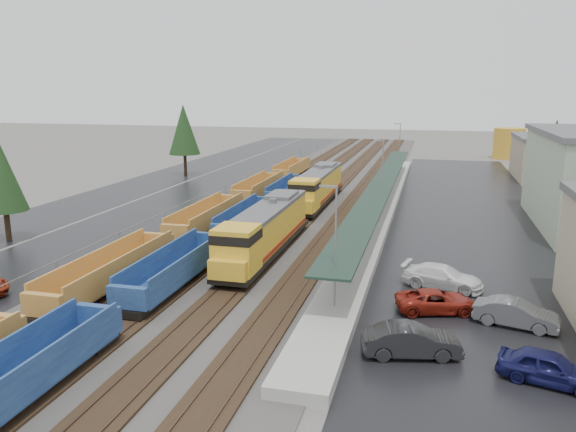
# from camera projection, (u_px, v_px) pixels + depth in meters

# --- Properties ---
(ballast_strip) EXTENTS (20.00, 160.00, 0.08)m
(ballast_strip) POSITION_uv_depth(u_px,v_px,m) (315.00, 192.00, 73.65)
(ballast_strip) COLOR #302D2B
(ballast_strip) RESTS_ON ground
(trackbed) EXTENTS (14.60, 160.00, 0.22)m
(trackbed) POSITION_uv_depth(u_px,v_px,m) (315.00, 191.00, 73.63)
(trackbed) COLOR black
(trackbed) RESTS_ON ground
(west_parking_lot) EXTENTS (10.00, 160.00, 0.02)m
(west_parking_lot) POSITION_uv_depth(u_px,v_px,m) (209.00, 188.00, 77.31)
(west_parking_lot) COLOR black
(west_parking_lot) RESTS_ON ground
(west_road) EXTENTS (9.00, 160.00, 0.02)m
(west_road) POSITION_uv_depth(u_px,v_px,m) (143.00, 185.00, 79.75)
(west_road) COLOR black
(west_road) RESTS_ON ground
(east_commuter_lot) EXTENTS (16.00, 100.00, 0.02)m
(east_commuter_lot) POSITION_uv_depth(u_px,v_px,m) (471.00, 217.00, 59.59)
(east_commuter_lot) COLOR black
(east_commuter_lot) RESTS_ON ground
(station_platform) EXTENTS (3.00, 80.00, 8.00)m
(station_platform) POSITION_uv_depth(u_px,v_px,m) (381.00, 206.00, 61.75)
(station_platform) COLOR #9E9B93
(station_platform) RESTS_ON ground
(chainlink_fence) EXTENTS (0.08, 160.04, 2.02)m
(chainlink_fence) POSITION_uv_depth(u_px,v_px,m) (243.00, 179.00, 74.15)
(chainlink_fence) COLOR gray
(chainlink_fence) RESTS_ON ground
(distant_hills) EXTENTS (301.00, 140.00, 25.20)m
(distant_hills) POSITION_uv_depth(u_px,v_px,m) (519.00, 126.00, 205.01)
(distant_hills) COLOR #4D5F49
(distant_hills) RESTS_ON ground
(tree_west_near) EXTENTS (3.96, 3.96, 9.00)m
(tree_west_near) POSITION_uv_depth(u_px,v_px,m) (2.00, 176.00, 49.41)
(tree_west_near) COLOR #332316
(tree_west_near) RESTS_ON ground
(tree_west_far) EXTENTS (4.84, 4.84, 11.00)m
(tree_west_far) POSITION_uv_depth(u_px,v_px,m) (184.00, 130.00, 87.13)
(tree_west_far) COLOR #332316
(tree_west_far) RESTS_ON ground
(tree_east) EXTENTS (4.40, 4.40, 10.00)m
(tree_east) POSITION_uv_depth(u_px,v_px,m) (554.00, 151.00, 63.51)
(tree_east) COLOR #332316
(tree_east) RESTS_ON ground
(locomotive_lead) EXTENTS (2.84, 18.72, 4.24)m
(locomotive_lead) POSITION_uv_depth(u_px,v_px,m) (264.00, 231.00, 44.77)
(locomotive_lead) COLOR black
(locomotive_lead) RESTS_ON ground
(locomotive_trail) EXTENTS (2.84, 18.72, 4.24)m
(locomotive_trail) POSITION_uv_depth(u_px,v_px,m) (317.00, 187.00, 64.60)
(locomotive_trail) COLOR black
(locomotive_trail) RESTS_ON ground
(well_string_yellow) EXTENTS (2.56, 98.86, 2.27)m
(well_string_yellow) POSITION_uv_depth(u_px,v_px,m) (167.00, 241.00, 45.93)
(well_string_yellow) COLOR #B07830
(well_string_yellow) RESTS_ON ground
(well_string_blue) EXTENTS (2.55, 76.50, 2.26)m
(well_string_blue) POSITION_uv_depth(u_px,v_px,m) (176.00, 270.00, 38.64)
(well_string_blue) COLOR navy
(well_string_blue) RESTS_ON ground
(storage_tank) EXTENTS (5.89, 5.89, 5.89)m
(storage_tank) POSITION_uv_depth(u_px,v_px,m) (509.00, 143.00, 108.85)
(storage_tank) COLOR gold
(storage_tank) RESTS_ON ground
(parked_car_east_a) EXTENTS (2.80, 5.25, 1.64)m
(parked_car_east_a) POSITION_uv_depth(u_px,v_px,m) (411.00, 341.00, 28.49)
(parked_car_east_a) COLOR black
(parked_car_east_a) RESTS_ON ground
(parked_car_east_b) EXTENTS (3.50, 5.33, 1.36)m
(parked_car_east_b) POSITION_uv_depth(u_px,v_px,m) (436.00, 301.00, 34.18)
(parked_car_east_b) COLOR maroon
(parked_car_east_b) RESTS_ON ground
(parked_car_east_c) EXTENTS (3.36, 5.79, 1.58)m
(parked_car_east_c) POSITION_uv_depth(u_px,v_px,m) (442.00, 277.00, 38.25)
(parked_car_east_c) COLOR white
(parked_car_east_c) RESTS_ON ground
(parked_car_east_d) EXTENTS (3.02, 4.88, 1.55)m
(parked_car_east_d) POSITION_uv_depth(u_px,v_px,m) (549.00, 368.00, 25.84)
(parked_car_east_d) COLOR #121344
(parked_car_east_d) RESTS_ON ground
(parked_car_east_e) EXTENTS (2.76, 4.93, 1.54)m
(parked_car_east_e) POSITION_uv_depth(u_px,v_px,m) (516.00, 314.00, 32.06)
(parked_car_east_e) COLOR #515356
(parked_car_east_e) RESTS_ON ground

